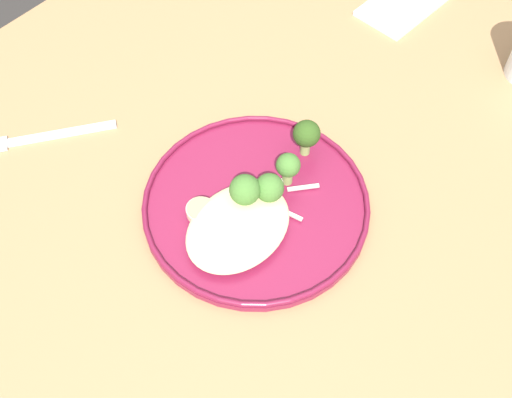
% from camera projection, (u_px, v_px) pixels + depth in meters
% --- Properties ---
extents(ground, '(6.00, 6.00, 0.00)m').
position_uv_depth(ground, '(248.00, 373.00, 1.42)').
color(ground, '#2D2B28').
extents(wooden_dining_table, '(1.40, 1.00, 0.74)m').
position_uv_depth(wooden_dining_table, '(242.00, 221.00, 0.88)').
color(wooden_dining_table, '#9E754C').
rests_on(wooden_dining_table, ground).
extents(dinner_plate, '(0.29, 0.29, 0.02)m').
position_uv_depth(dinner_plate, '(256.00, 204.00, 0.79)').
color(dinner_plate, maroon).
rests_on(dinner_plate, wooden_dining_table).
extents(noodle_bed, '(0.14, 0.11, 0.02)m').
position_uv_depth(noodle_bed, '(238.00, 227.00, 0.75)').
color(noodle_bed, beige).
rests_on(noodle_bed, dinner_plate).
extents(seared_scallop_left_edge, '(0.02, 0.02, 0.01)m').
position_uv_depth(seared_scallop_left_edge, '(231.00, 219.00, 0.76)').
color(seared_scallop_left_edge, beige).
rests_on(seared_scallop_left_edge, dinner_plate).
extents(seared_scallop_half_hidden, '(0.02, 0.02, 0.02)m').
position_uv_depth(seared_scallop_half_hidden, '(238.00, 249.00, 0.73)').
color(seared_scallop_half_hidden, '#DBB77A').
rests_on(seared_scallop_half_hidden, dinner_plate).
extents(seared_scallop_right_edge, '(0.03, 0.03, 0.01)m').
position_uv_depth(seared_scallop_right_edge, '(234.00, 234.00, 0.75)').
color(seared_scallop_right_edge, beige).
rests_on(seared_scallop_right_edge, dinner_plate).
extents(seared_scallop_large_seared, '(0.04, 0.04, 0.01)m').
position_uv_depth(seared_scallop_large_seared, '(200.00, 211.00, 0.77)').
color(seared_scallop_large_seared, beige).
rests_on(seared_scallop_large_seared, dinner_plate).
extents(broccoli_floret_front_edge, '(0.04, 0.04, 0.06)m').
position_uv_depth(broccoli_floret_front_edge, '(245.00, 190.00, 0.75)').
color(broccoli_floret_front_edge, '#89A356').
rests_on(broccoli_floret_front_edge, dinner_plate).
extents(broccoli_floret_left_leaning, '(0.04, 0.04, 0.06)m').
position_uv_depth(broccoli_floret_left_leaning, '(307.00, 135.00, 0.80)').
color(broccoli_floret_left_leaning, '#89A356').
rests_on(broccoli_floret_left_leaning, dinner_plate).
extents(broccoli_floret_near_rim, '(0.03, 0.03, 0.05)m').
position_uv_depth(broccoli_floret_near_rim, '(288.00, 167.00, 0.78)').
color(broccoli_floret_near_rim, '#89A356').
rests_on(broccoli_floret_near_rim, dinner_plate).
extents(broccoli_floret_center_pile, '(0.04, 0.04, 0.05)m').
position_uv_depth(broccoli_floret_center_pile, '(269.00, 189.00, 0.76)').
color(broccoli_floret_center_pile, '#7A994C').
rests_on(broccoli_floret_center_pile, dinner_plate).
extents(onion_sliver_long_sliver, '(0.03, 0.04, 0.00)m').
position_uv_depth(onion_sliver_long_sliver, '(267.00, 181.00, 0.80)').
color(onion_sliver_long_sliver, silver).
rests_on(onion_sliver_long_sliver, dinner_plate).
extents(onion_sliver_curled_piece, '(0.05, 0.03, 0.00)m').
position_uv_depth(onion_sliver_curled_piece, '(266.00, 210.00, 0.77)').
color(onion_sliver_curled_piece, silver).
rests_on(onion_sliver_curled_piece, dinner_plate).
extents(onion_sliver_pale_crescent, '(0.02, 0.06, 0.00)m').
position_uv_depth(onion_sliver_pale_crescent, '(283.00, 208.00, 0.78)').
color(onion_sliver_pale_crescent, silver).
rests_on(onion_sliver_pale_crescent, dinner_plate).
extents(onion_sliver_short_strip, '(0.03, 0.03, 0.00)m').
position_uv_depth(onion_sliver_short_strip, '(303.00, 187.00, 0.79)').
color(onion_sliver_short_strip, silver).
rests_on(onion_sliver_short_strip, dinner_plate).
extents(dinner_fork, '(0.16, 0.12, 0.00)m').
position_uv_depth(dinner_fork, '(44.00, 137.00, 0.86)').
color(dinner_fork, silver).
rests_on(dinner_fork, wooden_dining_table).
extents(folded_napkin, '(0.16, 0.10, 0.01)m').
position_uv_depth(folded_napkin, '(403.00, 5.00, 1.01)').
color(folded_napkin, silver).
rests_on(folded_napkin, wooden_dining_table).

